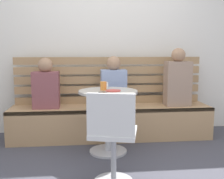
# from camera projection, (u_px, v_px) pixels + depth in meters

# --- Properties ---
(ground) EXTENTS (8.00, 8.00, 0.00)m
(ground) POSITION_uv_depth(u_px,v_px,m) (124.00, 177.00, 2.61)
(ground) COLOR #42424C
(back_wall) EXTENTS (5.20, 0.10, 2.90)m
(back_wall) POSITION_uv_depth(u_px,v_px,m) (108.00, 33.00, 4.02)
(back_wall) COLOR silver
(back_wall) RESTS_ON ground
(booth_bench) EXTENTS (2.70, 0.52, 0.44)m
(booth_bench) POSITION_uv_depth(u_px,v_px,m) (111.00, 122.00, 3.76)
(booth_bench) COLOR tan
(booth_bench) RESTS_ON ground
(booth_backrest) EXTENTS (2.65, 0.04, 0.66)m
(booth_backrest) POSITION_uv_depth(u_px,v_px,m) (109.00, 80.00, 3.92)
(booth_backrest) COLOR #A68157
(booth_backrest) RESTS_ON booth_bench
(cafe_table) EXTENTS (0.68, 0.68, 0.74)m
(cafe_table) POSITION_uv_depth(u_px,v_px,m) (108.00, 109.00, 3.17)
(cafe_table) COLOR #ADADB2
(cafe_table) RESTS_ON ground
(white_chair) EXTENTS (0.49, 0.49, 0.85)m
(white_chair) POSITION_uv_depth(u_px,v_px,m) (113.00, 135.00, 2.38)
(white_chair) COLOR #ADADB2
(white_chair) RESTS_ON ground
(person_adult) EXTENTS (0.34, 0.22, 0.79)m
(person_adult) POSITION_uv_depth(u_px,v_px,m) (178.00, 80.00, 3.75)
(person_adult) COLOR #9E7F6B
(person_adult) RESTS_ON booth_bench
(person_child_left) EXTENTS (0.34, 0.22, 0.66)m
(person_child_left) POSITION_uv_depth(u_px,v_px,m) (46.00, 86.00, 3.59)
(person_child_left) COLOR brown
(person_child_left) RESTS_ON booth_bench
(person_child_middle) EXTENTS (0.34, 0.22, 0.68)m
(person_child_middle) POSITION_uv_depth(u_px,v_px,m) (114.00, 84.00, 3.70)
(person_child_middle) COLOR #8C9EC6
(person_child_middle) RESTS_ON booth_bench
(cup_ceramic_white) EXTENTS (0.08, 0.08, 0.07)m
(cup_ceramic_white) POSITION_uv_depth(u_px,v_px,m) (105.00, 85.00, 3.35)
(cup_ceramic_white) COLOR white
(cup_ceramic_white) RESTS_ON cafe_table
(cup_tumbler_orange) EXTENTS (0.07, 0.07, 0.10)m
(cup_tumbler_orange) POSITION_uv_depth(u_px,v_px,m) (103.00, 86.00, 3.16)
(cup_tumbler_orange) COLOR orange
(cup_tumbler_orange) RESTS_ON cafe_table
(plate_small) EXTENTS (0.17, 0.17, 0.01)m
(plate_small) POSITION_uv_depth(u_px,v_px,m) (113.00, 91.00, 3.09)
(plate_small) COLOR #DB4C42
(plate_small) RESTS_ON cafe_table
(phone_on_table) EXTENTS (0.11, 0.15, 0.01)m
(phone_on_table) POSITION_uv_depth(u_px,v_px,m) (104.00, 93.00, 2.94)
(phone_on_table) COLOR black
(phone_on_table) RESTS_ON cafe_table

